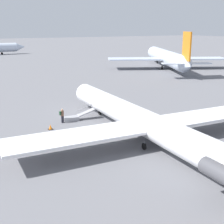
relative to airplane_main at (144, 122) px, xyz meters
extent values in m
plane|color=slate|center=(1.01, -0.08, -2.01)|extent=(600.00, 600.00, 0.00)
cylinder|color=white|center=(1.01, -0.08, -0.02)|extent=(30.01, 5.00, 2.58)
cone|color=white|center=(17.32, -1.41, -0.02)|extent=(3.03, 2.75, 2.53)
cube|color=white|center=(0.13, 7.58, -0.21)|extent=(5.13, 12.85, 0.26)
cube|color=white|center=(-1.10, -7.50, -0.21)|extent=(5.13, 12.85, 0.26)
cylinder|color=#4C4C51|center=(-11.90, 2.79, 0.18)|extent=(3.18, 1.41, 1.16)
cylinder|color=black|center=(10.69, -0.87, -1.70)|extent=(0.65, 0.21, 0.64)
cylinder|color=#4C4C51|center=(10.69, -0.87, -1.28)|extent=(0.11, 0.11, 0.20)
cylinder|color=black|center=(-1.88, 1.32, -1.70)|extent=(0.65, 0.21, 0.64)
cylinder|color=#4C4C51|center=(-1.88, 1.32, -1.28)|extent=(0.11, 0.11, 0.20)
cylinder|color=black|center=(-2.07, -0.99, -1.70)|extent=(0.65, 0.21, 0.64)
cylinder|color=#4C4C51|center=(-2.07, -0.99, -1.28)|extent=(0.11, 0.11, 0.20)
cone|color=silver|center=(113.39, -18.67, 0.81)|extent=(3.80, 4.21, 3.57)
cylinder|color=black|center=(112.91, -10.64, -1.56)|extent=(0.28, 0.91, 0.90)
cylinder|color=gray|center=(112.91, -10.64, -0.97)|extent=(0.16, 0.16, 0.28)
cylinder|color=silver|center=(43.77, -40.20, 0.98)|extent=(31.85, 18.73, 3.87)
cone|color=silver|center=(60.72, -48.80, 0.98)|extent=(5.51, 5.30, 3.79)
cone|color=silver|center=(26.48, -31.42, 0.98)|extent=(6.20, 5.65, 3.79)
cube|color=orange|center=(27.37, -31.87, 5.04)|extent=(4.97, 2.73, 6.19)
cube|color=silver|center=(26.89, -31.63, 1.37)|extent=(6.97, 10.70, 0.19)
cube|color=silver|center=(46.35, -31.39, 0.69)|extent=(11.93, 15.44, 0.39)
cube|color=silver|center=(38.18, -47.48, 0.69)|extent=(11.93, 15.44, 0.39)
cylinder|color=black|center=(53.55, -45.16, -1.54)|extent=(0.96, 0.65, 0.96)
cylinder|color=#2D2D33|center=(53.55, -45.16, -0.91)|extent=(0.17, 0.17, 0.30)
cylinder|color=black|center=(41.55, -37.12, -1.54)|extent=(0.96, 0.65, 0.96)
cylinder|color=#2D2D33|center=(41.55, -37.12, -0.91)|extent=(0.17, 0.17, 0.30)
cylinder|color=black|center=(39.97, -40.22, -1.54)|extent=(0.96, 0.65, 0.96)
cylinder|color=#2D2D33|center=(39.97, -40.22, -0.91)|extent=(0.17, 0.17, 0.30)
cube|color=#99999E|center=(10.29, 3.41, -1.76)|extent=(1.24, 1.88, 0.50)
cube|color=#99999E|center=(10.13, 1.42, -1.18)|extent=(1.08, 2.30, 0.77)
cube|color=#99999E|center=(10.58, 1.38, -0.68)|extent=(0.24, 2.21, 0.72)
cube|color=#23232D|center=(10.05, 4.59, -1.59)|extent=(0.22, 0.30, 0.85)
cylinder|color=brown|center=(10.05, 4.59, -0.84)|extent=(0.36, 0.36, 0.65)
sphere|color=tan|center=(10.05, 4.59, -0.39)|extent=(0.24, 0.24, 0.24)
cube|color=#23472D|center=(10.07, 4.86, -0.81)|extent=(0.29, 0.20, 0.44)
cube|color=black|center=(8.41, 6.73, -2.00)|extent=(0.53, 0.53, 0.03)
cone|color=orange|center=(8.41, 6.73, -1.73)|extent=(0.40, 0.40, 0.58)
camera|label=1|loc=(-23.71, 17.99, 9.13)|focal=50.00mm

